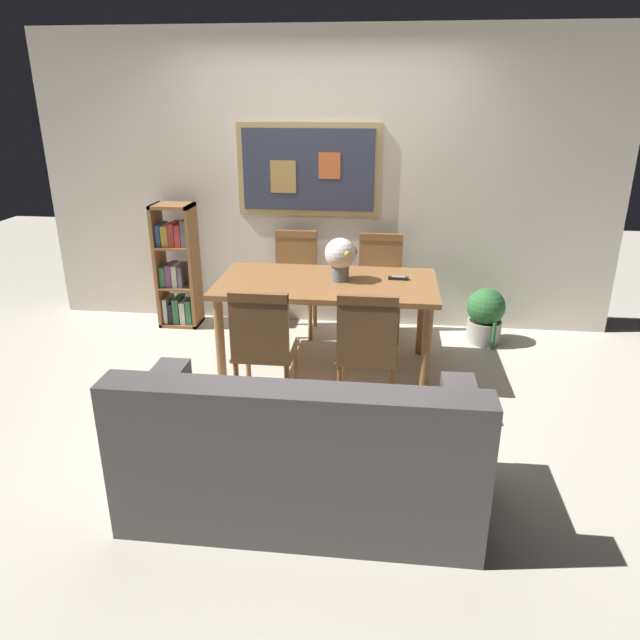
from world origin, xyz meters
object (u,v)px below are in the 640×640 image
at_px(bookshelf, 177,269).
at_px(potted_ivy, 485,315).
at_px(dining_table, 327,292).
at_px(dining_chair_near_right, 367,345).
at_px(dining_chair_far_left, 295,274).
at_px(dining_chair_near_left, 263,342).
at_px(dining_chair_far_right, 380,278).
at_px(flower_vase, 341,256).
at_px(leather_couch, 301,457).
at_px(tv_remote, 398,278).

relative_size(bookshelf, potted_ivy, 2.09).
relative_size(dining_table, dining_chair_near_right, 1.84).
bearing_deg(dining_chair_far_left, dining_chair_near_right, -65.04).
relative_size(dining_table, dining_chair_far_left, 1.84).
height_order(dining_chair_far_left, potted_ivy, dining_chair_far_left).
xyz_separation_m(dining_chair_near_right, dining_chair_near_left, (-0.68, -0.03, 0.00)).
bearing_deg(bookshelf, dining_chair_far_left, -0.56).
relative_size(dining_table, dining_chair_far_right, 1.84).
bearing_deg(dining_chair_far_left, dining_chair_far_right, -2.58).
relative_size(bookshelf, flower_vase, 3.46).
relative_size(dining_chair_far_right, flower_vase, 2.76).
bearing_deg(flower_vase, dining_chair_near_right, -72.77).
relative_size(dining_chair_far_right, leather_couch, 0.51).
bearing_deg(dining_chair_far_right, flower_vase, -112.07).
bearing_deg(tv_remote, dining_chair_far_right, 103.06).
bearing_deg(leather_couch, bookshelf, 121.16).
bearing_deg(tv_remote, potted_ivy, 36.43).
distance_m(dining_table, dining_chair_far_right, 0.85).
xyz_separation_m(dining_chair_near_left, flower_vase, (0.44, 0.81, 0.38)).
relative_size(dining_chair_far_left, tv_remote, 5.75).
height_order(dining_chair_near_right, potted_ivy, dining_chair_near_right).
xyz_separation_m(dining_chair_far_left, bookshelf, (-1.10, 0.01, 0.00)).
distance_m(dining_chair_far_right, tv_remote, 0.69).
relative_size(dining_table, flower_vase, 5.08).
relative_size(dining_chair_near_left, tv_remote, 5.75).
xyz_separation_m(dining_chair_far_right, leather_couch, (-0.34, -2.47, -0.23)).
bearing_deg(potted_ivy, tv_remote, -143.57).
bearing_deg(tv_remote, bookshelf, 161.05).
bearing_deg(dining_table, bookshelf, 151.59).
height_order(dining_chair_far_right, tv_remote, dining_chair_far_right).
relative_size(leather_couch, flower_vase, 5.47).
relative_size(dining_chair_far_right, bookshelf, 0.80).
relative_size(dining_chair_near_right, dining_chair_far_left, 1.00).
height_order(bookshelf, flower_vase, bookshelf).
xyz_separation_m(dining_table, leather_couch, (0.05, -1.72, -0.33)).
distance_m(dining_table, dining_chair_near_left, 0.85).
xyz_separation_m(dining_chair_near_left, dining_chair_far_left, (-0.03, 1.56, 0.00)).
distance_m(potted_ivy, tv_remote, 1.09).
bearing_deg(dining_chair_near_left, dining_chair_far_left, 91.18).
relative_size(dining_chair_near_right, bookshelf, 0.80).
bearing_deg(flower_vase, tv_remote, 9.19).
xyz_separation_m(potted_ivy, flower_vase, (-1.22, -0.65, 0.67)).
relative_size(potted_ivy, tv_remote, 3.45).
height_order(dining_table, dining_chair_near_right, dining_chair_near_right).
bearing_deg(bookshelf, dining_chair_far_right, -1.39).
height_order(leather_couch, potted_ivy, leather_couch).
bearing_deg(bookshelf, dining_table, -28.41).
relative_size(dining_chair_near_left, dining_chair_far_right, 1.00).
height_order(potted_ivy, flower_vase, flower_vase).
xyz_separation_m(dining_chair_far_left, flower_vase, (0.47, -0.75, 0.38)).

